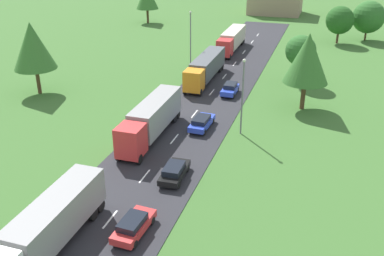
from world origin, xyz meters
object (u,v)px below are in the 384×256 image
Objects in this scene: truck_lead at (45,229)px; car_fourth at (202,122)px; tree_maple at (301,51)px; car_third at (174,171)px; truck_third at (206,67)px; truck_second at (151,118)px; tree_birch at (307,58)px; car_fifth at (230,89)px; lamppost_second at (243,93)px; truck_fourth at (232,39)px; tree_ash at (369,17)px; tree_lime at (340,20)px; lamppost_third at (191,37)px; tree_oak at (33,46)px; car_second at (133,225)px.

car_fourth is (4.29, 22.93, -1.32)m from truck_lead.
car_third is at bearing -104.93° from tree_maple.
truck_third is 16.56m from car_fourth.
tree_maple reaches higher than truck_third.
truck_second is 20.19m from tree_birch.
car_fifth is 12.58m from lamppost_second.
tree_maple is at bearing 42.76° from car_fifth.
truck_fourth reaches higher than car_third.
lamppost_second reaches higher than car_fifth.
tree_birch is at bearing 42.96° from car_fourth.
tree_ash reaches higher than tree_lime.
lamppost_third is 32.10m from tree_lime.
tree_birch is (14.62, -23.99, 4.37)m from truck_fourth.
tree_ash reaches higher than truck_third.
lamppost_second is 0.95× the size of lamppost_third.
car_fourth is at bearing -92.64° from car_fifth.
truck_lead is at bearing -114.08° from tree_birch.
truck_fourth is at bearing 102.69° from car_fifth.
truck_lead is 1.33× the size of tree_birch.
lamppost_third is (-12.79, 21.50, 0.21)m from lamppost_second.
tree_maple is at bearing 24.30° from tree_oak.
car_fourth is 25.28m from tree_oak.
car_fifth is at bearing -137.24° from tree_maple.
truck_third is at bearing 97.65° from car_second.
lamppost_second is 1.21× the size of tree_maple.
truck_third is 1.96× the size of tree_maple.
car_second is at bearing -82.35° from truck_third.
tree_lime is at bearing 84.41° from tree_birch.
truck_fourth is at bearing 97.53° from car_fourth.
tree_oak reaches higher than lamppost_third.
car_fourth is at bearing -9.71° from tree_oak.
lamppost_second is at bearing -101.66° from tree_lime.
truck_lead is 1.81× the size of tree_maple.
tree_oak is 1.02× the size of tree_birch.
truck_third is 1.54× the size of lamppost_third.
truck_second reaches higher than car_fourth.
tree_maple is (13.16, -14.42, 2.70)m from truck_fourth.
tree_birch is at bearing 8.80° from tree_oak.
lamppost_third is at bearing 111.14° from car_fourth.
car_third is 0.63× the size of tree_lime.
car_third is 0.64× the size of tree_maple.
car_third is at bearing -83.40° from truck_fourth.
tree_lime is (9.26, 44.83, -0.31)m from lamppost_second.
tree_oak is at bearing -132.90° from tree_lime.
truck_second reaches higher than truck_fourth.
tree_birch is at bearing 65.17° from car_third.
tree_ash is (18.40, 68.41, 3.71)m from car_second.
tree_ash reaches higher than car_fifth.
truck_third is 2.96× the size of car_fourth.
tree_birch is 40.70m from tree_ash.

